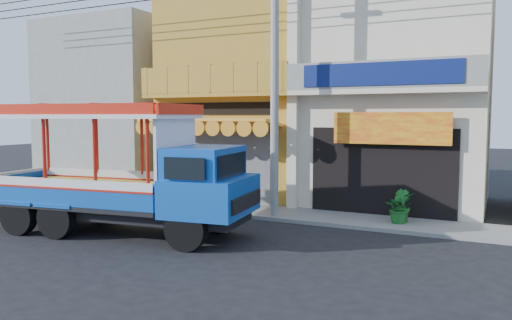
{
  "coord_description": "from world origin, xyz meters",
  "views": [
    {
      "loc": [
        5.38,
        -10.98,
        3.28
      ],
      "look_at": [
        -1.25,
        2.5,
        1.95
      ],
      "focal_mm": 35.0,
      "sensor_mm": 36.0,
      "label": 1
    }
  ],
  "objects": [
    {
      "name": "utility_pole",
      "position": [
        -0.85,
        3.3,
        5.03
      ],
      "size": [
        28.0,
        0.26,
        9.0
      ],
      "color": "gray",
      "rests_on": "ground"
    },
    {
      "name": "sidewalk",
      "position": [
        0.0,
        4.0,
        0.06
      ],
      "size": [
        30.0,
        2.0,
        0.12
      ],
      "primitive_type": "cube",
      "color": "slate",
      "rests_on": "ground"
    },
    {
      "name": "potted_plant_b",
      "position": [
        2.78,
        4.2,
        0.6
      ],
      "size": [
        0.68,
        0.67,
        0.96
      ],
      "primitive_type": "imported",
      "rotation": [
        0.0,
        0.0,
        2.42
      ],
      "color": "#1B6121",
      "rests_on": "sidewalk"
    },
    {
      "name": "potted_plant_a",
      "position": [
        2.74,
        3.96,
        0.57
      ],
      "size": [
        0.97,
        1.03,
        0.9
      ],
      "primitive_type": "imported",
      "rotation": [
        0.0,
        0.0,
        1.13
      ],
      "color": "#1B6121",
      "rests_on": "sidewalk"
    },
    {
      "name": "ground",
      "position": [
        0.0,
        0.0,
        0.0
      ],
      "size": [
        90.0,
        90.0,
        0.0
      ],
      "primitive_type": "plane",
      "color": "black",
      "rests_on": "ground"
    },
    {
      "name": "filler_building_left",
      "position": [
        -11.0,
        8.0,
        3.8
      ],
      "size": [
        6.0,
        6.0,
        7.6
      ],
      "primitive_type": "cube",
      "color": "gray",
      "rests_on": "ground"
    },
    {
      "name": "party_pilaster",
      "position": [
        -1.0,
        4.85,
        4.0
      ],
      "size": [
        0.35,
        0.3,
        8.0
      ],
      "primitive_type": "cube",
      "color": "beige",
      "rests_on": "ground"
    },
    {
      "name": "shophouse_left",
      "position": [
        -4.0,
        7.96,
        4.11
      ],
      "size": [
        6.0,
        7.5,
        8.24
      ],
      "color": "#A98425",
      "rests_on": "ground"
    },
    {
      "name": "shophouse_right",
      "position": [
        2.0,
        7.96,
        4.11
      ],
      "size": [
        6.0,
        6.75,
        8.24
      ],
      "color": "beige",
      "rests_on": "ground"
    },
    {
      "name": "green_sign",
      "position": [
        -5.92,
        4.18,
        0.59
      ],
      "size": [
        0.73,
        0.4,
        1.12
      ],
      "color": "black",
      "rests_on": "sidewalk"
    },
    {
      "name": "songthaew_truck",
      "position": [
        -3.57,
        -0.3,
        1.73
      ],
      "size": [
        7.96,
        3.44,
        3.6
      ],
      "color": "black",
      "rests_on": "ground"
    }
  ]
}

